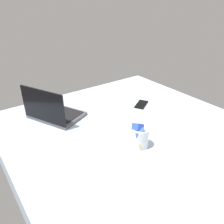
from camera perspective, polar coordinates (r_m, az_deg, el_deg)
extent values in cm
cube|color=silver|center=(132.13, 9.83, -10.97)|extent=(180.00, 140.00, 18.00)
cube|color=#4C4C51|center=(154.48, -13.71, -0.72)|extent=(39.63, 34.78, 2.00)
cube|color=black|center=(154.87, -13.40, -0.09)|extent=(33.47, 27.66, 0.40)
cube|color=black|center=(142.52, -17.12, 1.48)|extent=(30.34, 14.84, 21.00)
cylinder|color=silver|center=(120.58, 7.17, -6.42)|extent=(9.00, 9.00, 11.00)
cube|color=yellow|center=(121.02, 7.05, -7.57)|extent=(7.23, 5.31, 5.91)
cube|color=#268C33|center=(121.06, 7.12, -6.35)|extent=(5.23, 6.69, 5.02)
cube|color=#268C33|center=(120.63, 6.87, -5.28)|extent=(7.47, 6.46, 5.16)
cube|color=blue|center=(117.03, 7.04, -5.22)|extent=(6.19, 6.89, 5.00)
cube|color=blue|center=(117.69, 6.56, -3.77)|extent=(5.43, 6.58, 6.10)
cube|color=black|center=(166.96, 7.45, 1.93)|extent=(13.07, 15.50, 0.80)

